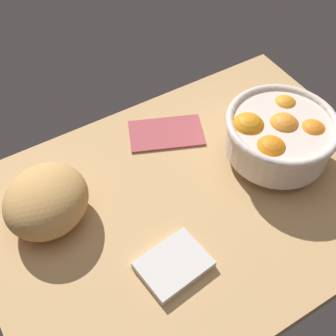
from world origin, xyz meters
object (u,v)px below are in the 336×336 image
at_px(fruit_bowl, 277,134).
at_px(napkin_spare, 174,265).
at_px(bread_loaf, 46,201).
at_px(napkin_folded, 166,132).

relative_size(fruit_bowl, napkin_spare, 1.91).
xyz_separation_m(fruit_bowl, bread_loaf, (0.44, -0.10, -0.02)).
bearing_deg(bread_loaf, napkin_spare, 124.19).
relative_size(bread_loaf, napkin_spare, 1.39).
height_order(fruit_bowl, bread_loaf, fruit_bowl).
relative_size(fruit_bowl, napkin_folded, 1.39).
height_order(bread_loaf, napkin_folded, bread_loaf).
relative_size(napkin_folded, napkin_spare, 1.38).
xyz_separation_m(bread_loaf, napkin_folded, (-0.29, -0.07, -0.04)).
bearing_deg(fruit_bowl, bread_loaf, -12.35).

